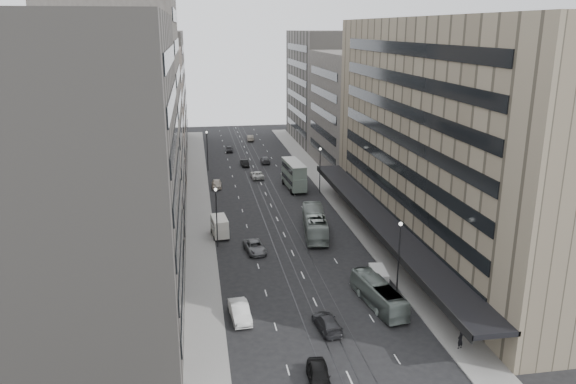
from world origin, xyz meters
TOP-DOWN VIEW (x-y plane):
  - ground at (0.00, 0.00)m, footprint 220.00×220.00m
  - sidewalk_right at (12.00, 37.50)m, footprint 4.00×125.00m
  - sidewalk_left at (-12.00, 37.50)m, footprint 4.00×125.00m
  - department_store at (21.45, 8.00)m, footprint 19.20×60.00m
  - building_right_mid at (21.50, 52.00)m, footprint 15.00×28.00m
  - building_right_far at (21.50, 82.00)m, footprint 15.00×32.00m
  - building_left_a at (-21.50, -8.00)m, footprint 15.00×28.00m
  - building_left_b at (-21.50, 19.00)m, footprint 15.00×26.00m
  - building_left_c at (-21.50, 46.00)m, footprint 15.00×28.00m
  - building_left_d at (-21.50, 79.00)m, footprint 15.00×38.00m
  - lamp_right_near at (9.70, -5.00)m, footprint 0.44×0.44m
  - lamp_right_far at (9.70, 35.00)m, footprint 0.44×0.44m
  - lamp_left_near at (-9.70, 12.00)m, footprint 0.44×0.44m
  - lamp_left_far at (-9.70, 55.00)m, footprint 0.44×0.44m
  - bus_near at (6.50, -7.99)m, footprint 3.64×10.10m
  - bus_far at (4.37, 14.42)m, footprint 4.54×12.65m
  - double_decker at (5.57, 38.39)m, footprint 3.39×9.54m
  - vw_microbus at (7.98, -3.49)m, footprint 2.20×4.15m
  - panel_van at (-9.20, 15.74)m, footprint 2.59×4.71m
  - sedan_0 at (-2.77, -20.32)m, footprint 2.28×4.77m
  - sedan_1 at (-8.37, -8.39)m, footprint 2.22×5.28m
  - sedan_2 at (-4.89, 9.22)m, footprint 3.04×5.41m
  - sedan_3 at (-0.03, -11.84)m, footprint 2.46×5.20m
  - sedan_4 at (-8.50, 41.49)m, footprint 1.93×4.50m
  - sedan_5 at (-1.78, 57.48)m, footprint 1.70×4.25m
  - sedan_6 at (-0.30, 47.26)m, footprint 2.39×5.05m
  - sedan_7 at (2.95, 59.92)m, footprint 2.11×4.87m
  - sedan_8 at (-4.08, 72.74)m, footprint 1.89×4.15m
  - sedan_9 at (2.30, 85.76)m, footprint 1.87×4.69m
  - pedestrian at (11.25, -17.45)m, footprint 0.75×0.63m

SIDE VIEW (x-z plane):
  - ground at x=0.00m, z-range 0.00..0.00m
  - sidewalk_right at x=12.00m, z-range 0.00..0.15m
  - sidewalk_left at x=-12.00m, z-range 0.00..0.15m
  - sedan_5 at x=-1.78m, z-range 0.00..1.37m
  - sedan_8 at x=-4.08m, z-range 0.00..1.38m
  - sedan_6 at x=-0.30m, z-range 0.00..1.39m
  - sedan_7 at x=2.95m, z-range 0.00..1.40m
  - sedan_2 at x=-4.89m, z-range 0.00..1.43m
  - sedan_3 at x=-0.03m, z-range 0.00..1.46m
  - sedan_4 at x=-8.50m, z-range 0.00..1.51m
  - sedan_9 at x=2.30m, z-range 0.00..1.52m
  - sedan_0 at x=-2.77m, z-range 0.00..1.57m
  - sedan_1 at x=-8.37m, z-range 0.00..1.70m
  - pedestrian at x=11.25m, z-range 0.15..1.89m
  - vw_microbus at x=7.98m, z-range 0.12..2.27m
  - bus_near at x=6.50m, z-range 0.00..2.75m
  - panel_van at x=-9.20m, z-range 0.15..3.01m
  - bus_far at x=4.37m, z-range 0.00..3.45m
  - double_decker at x=5.57m, z-range 0.20..5.34m
  - lamp_right_near at x=9.70m, z-range 1.04..9.36m
  - lamp_right_far at x=9.70m, z-range 1.04..9.36m
  - lamp_left_near at x=-9.70m, z-range 1.04..9.36m
  - lamp_left_far at x=-9.70m, z-range 1.04..9.36m
  - building_right_mid at x=21.50m, z-range 0.00..24.00m
  - building_left_c at x=-21.50m, z-range 0.00..25.00m
  - building_right_far at x=21.50m, z-range 0.00..28.00m
  - building_left_d at x=-21.50m, z-range 0.00..28.00m
  - department_store at x=21.45m, z-range -0.05..29.95m
  - building_left_a at x=-21.50m, z-range 0.00..30.00m
  - building_left_b at x=-21.50m, z-range 0.00..34.00m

